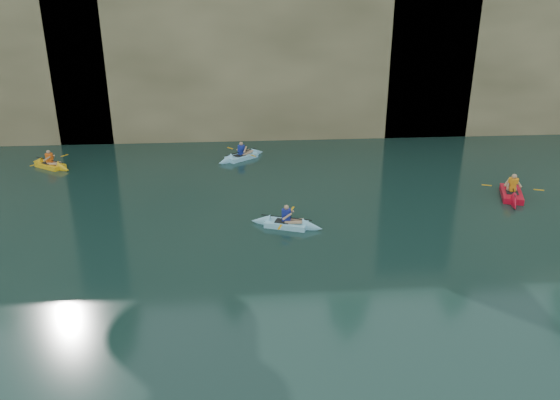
{
  "coord_description": "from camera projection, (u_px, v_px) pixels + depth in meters",
  "views": [
    {
      "loc": [
        0.22,
        -9.86,
        8.76
      ],
      "look_at": [
        1.34,
        4.46,
        3.0
      ],
      "focal_mm": 35.0,
      "sensor_mm": 36.0,
      "label": 1
    }
  ],
  "objects": [
    {
      "name": "ground",
      "position": [
        236.0,
        397.0,
        12.37
      ],
      "size": [
        160.0,
        160.0,
        0.0
      ],
      "primitive_type": "plane",
      "color": "black",
      "rests_on": "ground"
    },
    {
      "name": "cliff",
      "position": [
        232.0,
        24.0,
        37.89
      ],
      "size": [
        70.0,
        16.0,
        12.0
      ],
      "primitive_type": "cube",
      "color": "tan",
      "rests_on": "ground"
    },
    {
      "name": "cliff_slab_center",
      "position": [
        267.0,
        39.0,
        31.3
      ],
      "size": [
        24.0,
        2.4,
        11.4
      ],
      "primitive_type": "cube",
      "color": "tan",
      "rests_on": "ground"
    },
    {
      "name": "sea_cave_center",
      "position": [
        165.0,
        114.0,
        31.79
      ],
      "size": [
        3.5,
        1.0,
        3.2
      ],
      "primitive_type": "cube",
      "color": "black",
      "rests_on": "ground"
    },
    {
      "name": "sea_cave_east",
      "position": [
        401.0,
        99.0,
        32.57
      ],
      "size": [
        5.0,
        1.0,
        4.5
      ],
      "primitive_type": "cube",
      "color": "black",
      "rests_on": "ground"
    },
    {
      "name": "kayaker_ltblue_near",
      "position": [
        286.0,
        223.0,
        20.91
      ],
      "size": [
        2.89,
        2.11,
        1.12
      ],
      "rotation": [
        0.0,
        0.0,
        -0.35
      ],
      "color": "#93D9F6",
      "rests_on": "ground"
    },
    {
      "name": "kayaker_red_far",
      "position": [
        511.0,
        193.0,
        23.84
      ],
      "size": [
        2.41,
        3.58,
        1.3
      ],
      "rotation": [
        0.0,
        0.0,
        1.21
      ],
      "color": "red",
      "rests_on": "ground"
    },
    {
      "name": "kayaker_yellow",
      "position": [
        50.0,
        165.0,
        27.6
      ],
      "size": [
        2.65,
        2.15,
        1.13
      ],
      "rotation": [
        0.0,
        0.0,
        -0.61
      ],
      "color": "yellow",
      "rests_on": "ground"
    },
    {
      "name": "kayaker_ltblue_mid",
      "position": [
        241.0,
        156.0,
        28.92
      ],
      "size": [
        2.82,
        2.47,
        1.16
      ],
      "rotation": [
        0.0,
        0.0,
        0.68
      ],
      "color": "#98DEFE",
      "rests_on": "ground"
    }
  ]
}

